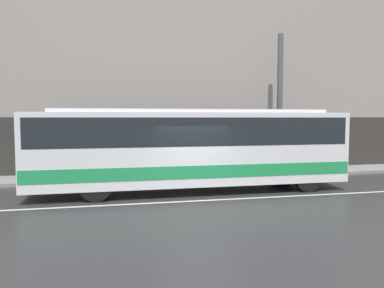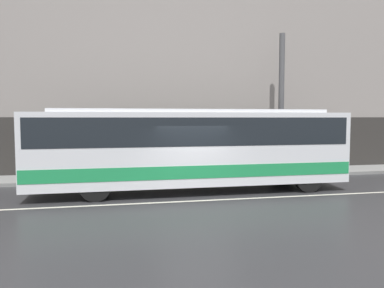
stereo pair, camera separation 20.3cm
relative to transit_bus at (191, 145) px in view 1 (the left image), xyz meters
name	(u,v)px [view 1 (the left image)]	position (x,y,z in m)	size (l,w,h in m)	color
ground_plane	(197,201)	(-0.17, -1.70, -1.74)	(60.00, 60.00, 0.00)	#2D2D30
sidewalk	(171,176)	(-0.17, 3.45, -1.67)	(60.00, 2.30, 0.15)	gray
building_facade	(167,44)	(-0.17, 4.74, 4.66)	(60.00, 0.35, 13.22)	gray
lane_stripe	(197,201)	(-0.17, -1.70, -1.74)	(54.00, 0.14, 0.01)	beige
transit_bus	(191,145)	(0.00, 0.00, 0.00)	(11.74, 2.49, 3.09)	silver
utility_pole_near	(280,103)	(5.12, 3.19, 1.74)	(0.27, 0.27, 6.66)	#4C4C4F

